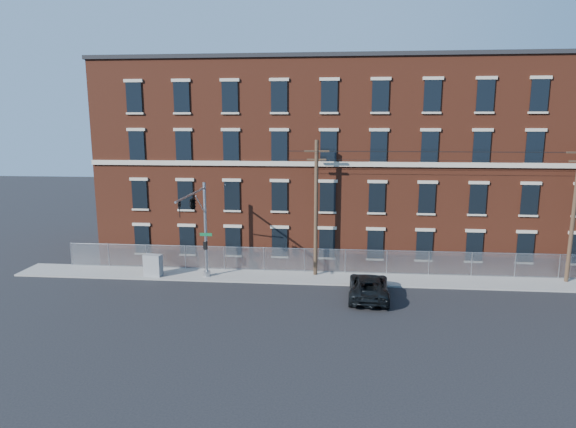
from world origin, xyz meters
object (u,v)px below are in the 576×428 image
(traffic_signal_mast, at_px, (196,212))
(utility_cabinet, at_px, (153,265))
(utility_pole_near, at_px, (316,206))
(pickup_truck, at_px, (369,286))

(traffic_signal_mast, relative_size, utility_cabinet, 4.33)
(utility_pole_near, bearing_deg, utility_cabinet, -173.34)
(traffic_signal_mast, xyz_separation_m, pickup_truck, (11.64, -0.79, -4.63))
(traffic_signal_mast, bearing_deg, utility_cabinet, 153.14)
(traffic_signal_mast, relative_size, utility_pole_near, 0.70)
(utility_pole_near, distance_m, pickup_truck, 7.21)
(utility_pole_near, relative_size, pickup_truck, 1.83)
(traffic_signal_mast, xyz_separation_m, utility_cabinet, (-3.99, 2.02, -4.46))
(pickup_truck, height_order, utility_cabinet, utility_cabinet)
(utility_pole_near, distance_m, utility_cabinet, 12.85)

